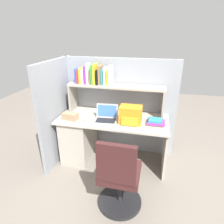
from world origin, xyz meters
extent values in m
plane|color=slate|center=(0.00, 0.00, 0.00)|extent=(8.00, 8.00, 0.00)
cube|color=beige|center=(0.00, 0.00, 0.71)|extent=(1.60, 0.70, 0.03)
cube|color=#B6AD9F|center=(-0.55, 0.00, 0.35)|extent=(0.40, 0.64, 0.70)
cube|color=#B6AD9F|center=(0.78, 0.00, 0.35)|extent=(0.03, 0.64, 0.70)
cube|color=gray|center=(0.00, 0.38, 0.78)|extent=(1.84, 0.05, 1.55)
cube|color=gray|center=(-0.85, -0.05, 0.78)|extent=(0.05, 1.06, 1.55)
cube|color=gray|center=(-0.70, 0.20, 0.94)|extent=(0.03, 0.28, 0.42)
cube|color=gray|center=(0.70, 0.20, 0.94)|extent=(0.03, 0.28, 0.42)
cube|color=#AAA093|center=(0.00, 0.20, 1.17)|extent=(1.44, 0.28, 0.03)
cube|color=blue|center=(-0.60, 0.21, 1.29)|extent=(0.03, 0.14, 0.22)
cube|color=red|center=(-0.57, 0.20, 1.28)|extent=(0.03, 0.18, 0.20)
cube|color=yellow|center=(-0.53, 0.19, 1.30)|extent=(0.03, 0.17, 0.23)
cube|color=white|center=(-0.49, 0.19, 1.29)|extent=(0.04, 0.16, 0.21)
cube|color=purple|center=(-0.46, 0.20, 1.31)|extent=(0.02, 0.17, 0.26)
cube|color=white|center=(-0.42, 0.20, 1.33)|extent=(0.04, 0.13, 0.30)
cube|color=olive|center=(-0.38, 0.19, 1.28)|extent=(0.02, 0.14, 0.20)
cube|color=green|center=(-0.35, 0.20, 1.32)|extent=(0.03, 0.13, 0.29)
cube|color=yellow|center=(-0.31, 0.20, 1.33)|extent=(0.03, 0.18, 0.30)
cube|color=black|center=(-0.27, 0.20, 1.29)|extent=(0.02, 0.18, 0.21)
cube|color=olive|center=(-0.23, 0.20, 1.32)|extent=(0.04, 0.16, 0.28)
cube|color=teal|center=(-0.19, 0.20, 1.29)|extent=(0.02, 0.17, 0.22)
cube|color=white|center=(-0.16, 0.19, 1.31)|extent=(0.03, 0.13, 0.26)
cube|color=yellow|center=(-0.12, 0.19, 1.29)|extent=(0.02, 0.16, 0.22)
cube|color=white|center=(-0.08, 0.19, 1.32)|extent=(0.04, 0.15, 0.28)
cube|color=#B7BABF|center=(-0.07, -0.13, 0.74)|extent=(0.33, 0.24, 0.02)
cube|color=black|center=(-0.07, -0.14, 0.75)|extent=(0.29, 0.19, 0.00)
cube|color=#B7BABF|center=(-0.08, -0.02, 0.85)|extent=(0.31, 0.07, 0.20)
cube|color=#3F72CC|center=(-0.08, -0.02, 0.85)|extent=(0.27, 0.05, 0.17)
cube|color=orange|center=(0.27, -0.09, 0.85)|extent=(0.30, 0.20, 0.24)
cube|color=#FFA123|center=(0.27, -0.20, 0.80)|extent=(0.22, 0.04, 0.11)
cube|color=silver|center=(-0.54, -0.01, 0.75)|extent=(0.08, 0.12, 0.03)
cylinder|color=white|center=(-0.30, -0.23, 0.77)|extent=(0.08, 0.08, 0.08)
cube|color=#9E7F60|center=(-0.59, -0.18, 0.78)|extent=(0.24, 0.15, 0.10)
cube|color=yellow|center=(0.62, -0.06, 0.74)|extent=(0.23, 0.14, 0.02)
cube|color=purple|center=(0.62, -0.06, 0.76)|extent=(0.24, 0.19, 0.03)
cube|color=teal|center=(0.61, -0.06, 0.79)|extent=(0.18, 0.15, 0.03)
cylinder|color=black|center=(0.27, -0.81, 0.02)|extent=(0.52, 0.52, 0.04)
cylinder|color=#262628|center=(0.27, -0.81, 0.24)|extent=(0.05, 0.05, 0.41)
cube|color=#3F1E1E|center=(0.27, -0.81, 0.45)|extent=(0.44, 0.44, 0.08)
cube|color=#3F1E1E|center=(0.27, -1.01, 0.71)|extent=(0.40, 0.07, 0.44)
camera|label=1|loc=(0.59, -2.56, 1.92)|focal=31.51mm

